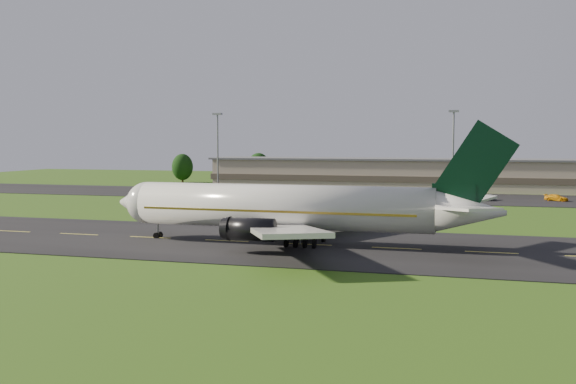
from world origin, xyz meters
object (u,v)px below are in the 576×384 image
(airliner, at_px, (289,208))
(service_vehicle_a, at_px, (270,191))
(service_vehicle_c, at_px, (488,197))
(service_vehicle_d, at_px, (556,198))
(light_mast_west, at_px, (218,142))
(light_mast_centre, at_px, (453,142))
(service_vehicle_b, at_px, (394,194))
(terminal, at_px, (459,176))

(airliner, bearing_deg, service_vehicle_a, 109.21)
(service_vehicle_a, xyz_separation_m, service_vehicle_c, (51.27, -4.24, -0.10))
(service_vehicle_c, distance_m, service_vehicle_d, 14.39)
(airliner, xyz_separation_m, light_mast_west, (-41.45, 80.00, 8.08))
(light_mast_west, height_order, service_vehicle_a, light_mast_west)
(light_mast_centre, relative_size, service_vehicle_d, 4.14)
(light_mast_west, xyz_separation_m, service_vehicle_b, (47.04, -8.33, -11.99))
(light_mast_centre, bearing_deg, airliner, -103.05)
(terminal, bearing_deg, airliner, -101.72)
(service_vehicle_c, bearing_deg, service_vehicle_b, -166.91)
(service_vehicle_d, bearing_deg, service_vehicle_c, 124.89)
(terminal, relative_size, light_mast_west, 7.13)
(terminal, height_order, light_mast_centre, light_mast_centre)
(service_vehicle_a, xyz_separation_m, service_vehicle_b, (30.44, -0.89, -0.09))
(terminal, bearing_deg, light_mast_centre, -94.95)
(service_vehicle_a, bearing_deg, terminal, 12.75)
(airliner, bearing_deg, service_vehicle_c, 69.16)
(airliner, bearing_deg, light_mast_centre, 77.26)
(airliner, relative_size, light_mast_west, 2.52)
(service_vehicle_c, bearing_deg, airliner, -88.94)
(light_mast_centre, distance_m, service_vehicle_d, 26.67)
(terminal, bearing_deg, light_mast_west, -165.24)
(light_mast_centre, height_order, service_vehicle_b, light_mast_centre)
(terminal, distance_m, service_vehicle_c, 28.79)
(airliner, distance_m, terminal, 98.24)
(airliner, relative_size, service_vehicle_b, 13.00)
(service_vehicle_a, relative_size, service_vehicle_c, 0.94)
(service_vehicle_c, bearing_deg, terminal, 125.29)
(terminal, relative_size, service_vehicle_b, 36.79)
(terminal, bearing_deg, service_vehicle_a, -152.20)
(light_mast_west, bearing_deg, service_vehicle_b, -10.05)
(light_mast_west, height_order, service_vehicle_d, light_mast_west)
(service_vehicle_b, relative_size, service_vehicle_c, 0.86)
(light_mast_west, height_order, light_mast_centre, same)
(airliner, distance_m, service_vehicle_c, 73.36)
(light_mast_west, relative_size, light_mast_centre, 1.00)
(light_mast_west, bearing_deg, terminal, 14.76)
(service_vehicle_a, height_order, service_vehicle_b, service_vehicle_a)
(light_mast_centre, distance_m, service_vehicle_a, 45.61)
(light_mast_centre, relative_size, service_vehicle_c, 4.42)
(service_vehicle_c, bearing_deg, service_vehicle_d, 32.45)
(light_mast_centre, relative_size, service_vehicle_a, 4.71)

